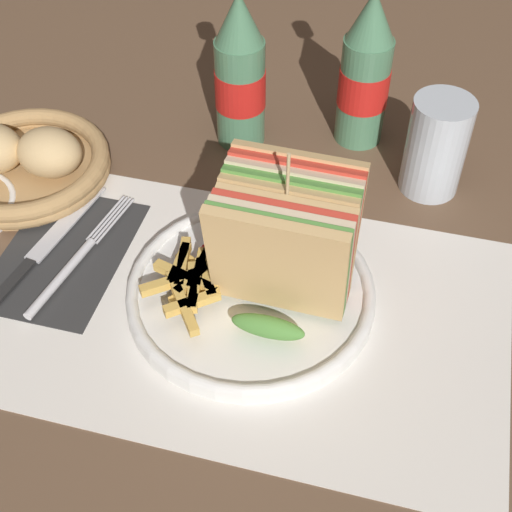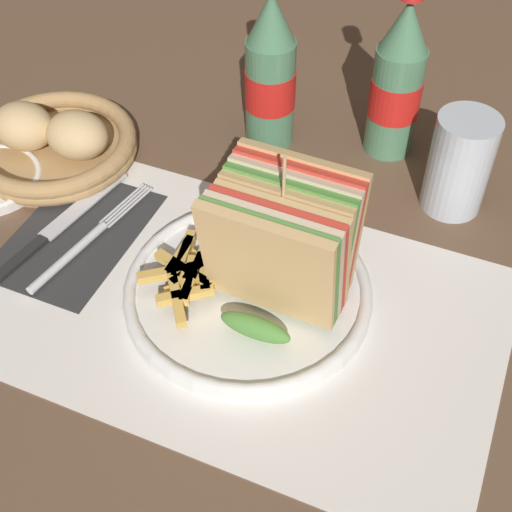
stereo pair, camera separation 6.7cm
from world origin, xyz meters
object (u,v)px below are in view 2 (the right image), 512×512
at_px(bread_basket, 54,143).
at_px(coke_bottle_far, 397,82).
at_px(club_sandwich, 281,247).
at_px(glass_near, 459,164).
at_px(coke_bottle_near, 270,74).
at_px(plate_main, 248,291).
at_px(fork, 81,246).
at_px(knife, 56,227).

bearing_deg(bread_basket, coke_bottle_far, 25.87).
height_order(club_sandwich, glass_near, club_sandwich).
bearing_deg(coke_bottle_near, plate_main, -72.51).
bearing_deg(fork, club_sandwich, 13.50).
bearing_deg(coke_bottle_far, fork, -129.73).
relative_size(plate_main, coke_bottle_near, 1.14).
xyz_separation_m(knife, coke_bottle_near, (0.15, 0.24, 0.08)).
bearing_deg(coke_bottle_near, bread_basket, -148.67).
height_order(knife, glass_near, glass_near).
height_order(club_sandwich, coke_bottle_near, coke_bottle_near).
height_order(glass_near, bread_basket, glass_near).
xyz_separation_m(fork, coke_bottle_near, (0.11, 0.25, 0.08)).
relative_size(club_sandwich, knife, 0.79).
distance_m(knife, glass_near, 0.43).
xyz_separation_m(club_sandwich, coke_bottle_far, (0.03, 0.28, 0.01)).
relative_size(club_sandwich, glass_near, 1.46).
xyz_separation_m(fork, glass_near, (0.33, 0.22, 0.05)).
height_order(fork, coke_bottle_far, coke_bottle_far).
xyz_separation_m(knife, glass_near, (0.37, 0.20, 0.05)).
height_order(plate_main, coke_bottle_far, coke_bottle_far).
bearing_deg(glass_near, plate_main, -125.37).
relative_size(fork, coke_bottle_far, 0.87).
distance_m(club_sandwich, glass_near, 0.24).
height_order(plate_main, coke_bottle_near, coke_bottle_near).
distance_m(coke_bottle_near, glass_near, 0.23).
height_order(knife, coke_bottle_near, coke_bottle_near).
distance_m(coke_bottle_far, bread_basket, 0.40).
bearing_deg(glass_near, knife, -151.12).
xyz_separation_m(knife, bread_basket, (-0.07, 0.10, 0.01)).
relative_size(knife, coke_bottle_far, 0.99).
xyz_separation_m(plate_main, fork, (-0.18, -0.01, -0.00)).
bearing_deg(bread_basket, knife, -56.19).
relative_size(plate_main, bread_basket, 1.25).
bearing_deg(fork, plate_main, 12.41).
relative_size(coke_bottle_near, coke_bottle_far, 1.00).
bearing_deg(knife, coke_bottle_far, 54.02).
bearing_deg(bread_basket, fork, -47.35).
xyz_separation_m(coke_bottle_near, bread_basket, (-0.22, -0.13, -0.07)).
xyz_separation_m(fork, coke_bottle_far, (0.24, 0.29, 0.08)).
height_order(plate_main, fork, plate_main).
relative_size(plate_main, coke_bottle_far, 1.14).
bearing_deg(coke_bottle_near, fork, -112.81).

